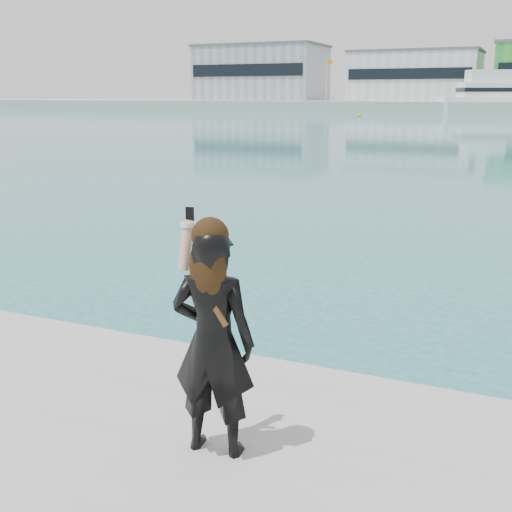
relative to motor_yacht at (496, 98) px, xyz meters
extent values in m
plane|color=#176B6A|center=(5.89, -116.36, -2.68)|extent=(500.00, 500.00, 0.00)
cube|color=gray|center=(-49.11, 11.64, 4.82)|extent=(26.00, 16.00, 11.00)
cube|color=black|center=(-49.11, 3.54, 5.37)|extent=(24.70, 0.20, 2.42)
cube|color=#59595B|center=(-49.11, 11.64, 10.57)|extent=(26.52, 16.32, 0.50)
cube|color=silver|center=(-16.11, 11.64, 3.82)|extent=(24.00, 15.00, 9.00)
cube|color=black|center=(-16.11, 4.04, 4.27)|extent=(22.80, 0.20, 1.98)
cube|color=#59595B|center=(-16.11, 11.64, 8.57)|extent=(24.48, 15.30, 0.50)
cylinder|color=silver|center=(-32.11, 4.64, 3.32)|extent=(0.16, 0.16, 8.00)
cube|color=orange|center=(-31.51, 4.64, 6.72)|extent=(1.20, 0.04, 0.80)
cube|color=white|center=(0.53, 0.25, -1.32)|extent=(20.94, 13.72, 2.73)
cube|color=white|center=(-0.50, -0.23, 1.29)|extent=(12.31, 9.09, 2.50)
cube|color=white|center=(-1.53, -0.70, 3.56)|extent=(7.80, 6.36, 2.04)
cube|color=black|center=(-0.50, -0.23, 1.29)|extent=(12.56, 9.28, 0.68)
cylinder|color=silver|center=(-1.53, -0.70, 5.72)|extent=(0.18, 0.18, 2.27)
sphere|color=yellow|center=(-17.34, -24.47, -2.68)|extent=(0.50, 0.50, 0.50)
imported|color=black|center=(6.55, -116.97, -1.10)|extent=(0.61, 0.44, 1.57)
sphere|color=black|center=(6.56, -116.99, -0.36)|extent=(0.24, 0.24, 0.24)
ellipsoid|color=black|center=(6.56, -117.04, -0.56)|extent=(0.26, 0.14, 0.42)
cylinder|color=tan|center=(6.32, -116.90, -0.47)|extent=(0.09, 0.19, 0.34)
cylinder|color=white|center=(6.32, -116.86, -0.33)|extent=(0.09, 0.09, 0.03)
cube|color=black|center=(6.31, -116.82, -0.28)|extent=(0.06, 0.02, 0.12)
cube|color=#4C2D14|center=(6.59, -117.06, -0.78)|extent=(0.22, 0.04, 0.32)
camera|label=1|loc=(8.43, -120.49, 0.50)|focal=45.00mm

